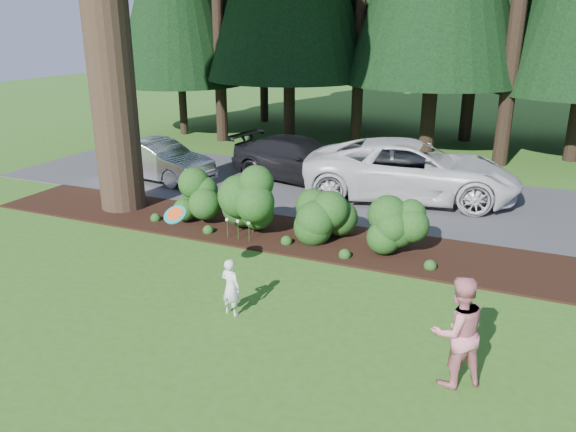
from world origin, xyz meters
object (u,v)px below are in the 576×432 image
(car_dark_suv, at_px, (300,160))
(frisbee, at_px, (175,214))
(car_silver_wagon, at_px, (158,160))
(car_white_suv, at_px, (411,170))
(child, at_px, (231,287))
(adult, at_px, (457,332))

(car_dark_suv, distance_m, frisbee, 8.91)
(car_silver_wagon, xyz_separation_m, car_white_suv, (8.30, 1.27, 0.21))
(car_white_suv, xyz_separation_m, frisbee, (-2.75, -8.24, 0.78))
(car_white_suv, distance_m, child, 8.62)
(car_silver_wagon, height_order, car_white_suv, car_white_suv)
(child, distance_m, adult, 4.08)
(child, relative_size, adult, 0.63)
(car_silver_wagon, height_order, car_dark_suv, car_dark_suv)
(car_silver_wagon, bearing_deg, adult, -117.36)
(adult, bearing_deg, car_white_suv, -110.68)
(car_white_suv, relative_size, frisbee, 14.25)
(car_white_suv, bearing_deg, adult, -173.31)
(car_silver_wagon, relative_size, child, 3.76)
(car_silver_wagon, xyz_separation_m, car_dark_suv, (4.47, 1.82, 0.04))
(car_white_suv, relative_size, child, 5.82)
(car_white_suv, xyz_separation_m, child, (-1.46, -8.49, -0.37))
(car_dark_suv, height_order, child, car_dark_suv)
(car_white_suv, height_order, car_dark_suv, car_white_suv)
(car_silver_wagon, height_order, adult, adult)
(car_dark_suv, relative_size, child, 4.55)
(car_dark_suv, distance_m, child, 9.35)
(adult, relative_size, frisbee, 3.86)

